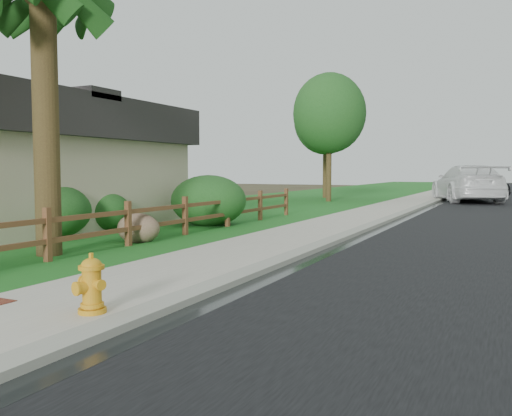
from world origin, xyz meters
The scene contains 16 objects.
ground centered at (0.00, 0.00, 0.00)m, with size 120.00×120.00×0.00m, color #342D1C.
curb centered at (0.40, 35.00, 0.06)m, with size 0.40×90.00×0.12m, color gray.
wet_gutter centered at (0.75, 35.00, 0.02)m, with size 0.50×90.00×0.00m, color black.
sidewalk centered at (-0.90, 35.00, 0.05)m, with size 2.20×90.00×0.10m, color #AAA194.
grass_strip centered at (-2.80, 35.00, 0.03)m, with size 1.60×90.00×0.06m, color #1B5F1F.
lawn_near centered at (-8.00, 35.00, 0.02)m, with size 9.00×90.00×0.04m, color #1B5F1F.
ranch_fence centered at (-3.60, 6.40, 0.62)m, with size 0.12×16.92×1.10m.
fire_hydrant centered at (-0.10, 0.16, 0.43)m, with size 0.48×0.39×0.73m.
white_suv centered at (2.00, 28.31, 1.05)m, with size 2.90×7.12×2.07m, color white.
dark_car_mid centered at (2.83, 33.21, 0.70)m, with size 1.60×3.97×1.35m, color black.
boulder centered at (-3.90, 5.96, 0.38)m, with size 1.13×0.85×0.76m, color brown.
shrub_b centered at (-6.50, 5.64, 0.74)m, with size 2.10×2.10×1.47m, color #184117.
shrub_c centered at (-6.38, 7.48, 0.60)m, with size 1.66×1.66×1.20m, color #184117.
shrub_d centered at (-4.45, 10.30, 0.83)m, with size 2.43×2.43×1.66m, color #184117.
tree_near_left centered at (-5.11, 24.80, 5.00)m, with size 4.11×4.11×7.28m.
tree_mid_left centered at (-6.60, 28.68, 5.03)m, with size 4.08×4.08×7.29m.
Camera 1 is at (4.43, -4.75, 1.81)m, focal length 38.00 mm.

